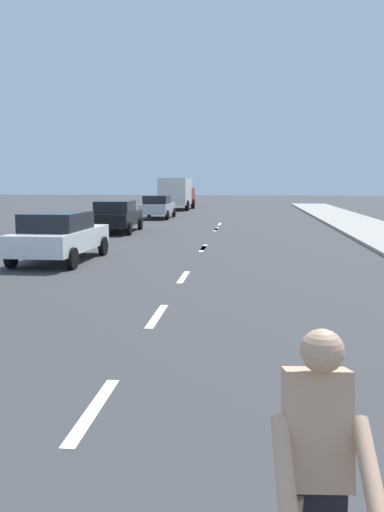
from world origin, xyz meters
name	(u,v)px	position (x,y,z in m)	size (l,w,h in m)	color
ground_plane	(195,261)	(0.00, 20.00, 0.00)	(160.00, 160.00, 0.00)	#38383A
lane_stripe_2	(93,409)	(0.00, 8.59, 0.00)	(0.16, 1.80, 0.01)	white
lane_stripe_3	(157,316)	(0.00, 12.84, 0.00)	(0.16, 1.80, 0.01)	white
lane_stripe_4	(184,277)	(0.00, 17.03, 0.00)	(0.16, 1.80, 0.01)	white
lane_stripe_5	(203,249)	(0.00, 23.10, 0.00)	(0.16, 1.80, 0.01)	white
lane_stripe_6	(204,247)	(0.00, 23.57, 0.00)	(0.16, 1.80, 0.01)	white
lane_stripe_7	(216,230)	(0.00, 31.17, 0.00)	(0.16, 1.80, 0.01)	white
lane_stripe_8	(216,229)	(0.00, 31.69, 0.00)	(0.16, 1.80, 0.01)	white
lane_stripe_9	(220,224)	(0.00, 34.93, 0.00)	(0.16, 1.80, 0.01)	white
parked_car_white	(60,235)	(-4.26, 19.45, 0.84)	(2.16, 4.51, 1.57)	white
parked_car_black	(116,215)	(-4.87, 29.32, 0.84)	(2.17, 4.54, 1.57)	black
parked_car_silver	(158,206)	(-4.48, 39.37, 0.84)	(2.02, 4.29, 1.57)	#B7BABF
delivery_truck	(177,193)	(-4.69, 50.72, 1.50)	(2.80, 6.30, 2.80)	maroon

